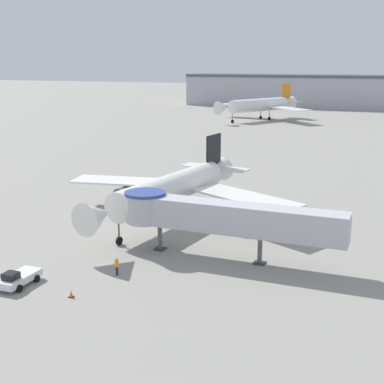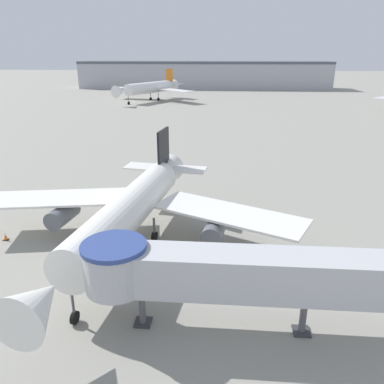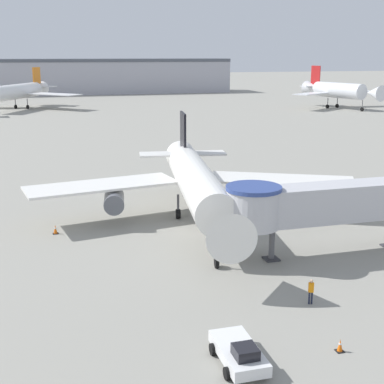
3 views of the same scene
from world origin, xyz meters
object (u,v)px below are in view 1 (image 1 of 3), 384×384
object	(u,v)px
traffic_cone_apron_front	(71,293)
traffic_cone_port_wing	(86,205)
main_airplane	(173,188)
ground_crew_marshaller	(117,265)
jet_bridge	(215,216)
pushback_tug_white	(18,278)
background_jet_orange_tail	(261,105)

from	to	relation	value
traffic_cone_apron_front	traffic_cone_port_wing	bearing A→B (deg)	120.33
main_airplane	ground_crew_marshaller	xyz separation A→B (m)	(2.32, -17.70, -2.92)
main_airplane	jet_bridge	bearing A→B (deg)	-40.78
jet_bridge	ground_crew_marshaller	size ratio (longest dim) A/B	13.39
traffic_cone_port_wing	ground_crew_marshaller	bearing A→B (deg)	-50.58
jet_bridge	pushback_tug_white	distance (m)	18.66
main_airplane	traffic_cone_apron_front	distance (m)	23.41
main_airplane	jet_bridge	distance (m)	13.53
jet_bridge	background_jet_orange_tail	xyz separation A→B (m)	(-28.42, 123.94, 0.78)
pushback_tug_white	background_jet_orange_tail	size ratio (longest dim) A/B	0.12
jet_bridge	traffic_cone_port_wing	xyz separation A→B (m)	(-21.51, 10.65, -3.80)
background_jet_orange_tail	ground_crew_marshaller	bearing A→B (deg)	-53.99
traffic_cone_apron_front	background_jet_orange_tail	size ratio (longest dim) A/B	0.02
ground_crew_marshaller	background_jet_orange_tail	bearing A→B (deg)	-65.02
background_jet_orange_tail	traffic_cone_port_wing	bearing A→B (deg)	-59.94
main_airplane	traffic_cone_port_wing	distance (m)	13.09
pushback_tug_white	ground_crew_marshaller	size ratio (longest dim) A/B	2.49
jet_bridge	background_jet_orange_tail	bearing A→B (deg)	103.02
ground_crew_marshaller	traffic_cone_apron_front	bearing A→B (deg)	93.69
main_airplane	ground_crew_marshaller	bearing A→B (deg)	-74.46
jet_bridge	main_airplane	bearing A→B (deg)	131.26
traffic_cone_apron_front	main_airplane	bearing A→B (deg)	92.94
traffic_cone_apron_front	traffic_cone_port_wing	distance (m)	27.32
background_jet_orange_tail	traffic_cone_apron_front	bearing A→B (deg)	-54.83
pushback_tug_white	background_jet_orange_tail	world-z (taller)	background_jet_orange_tail
background_jet_orange_tail	jet_bridge	bearing A→B (deg)	-50.51
ground_crew_marshaller	background_jet_orange_tail	world-z (taller)	background_jet_orange_tail
pushback_tug_white	ground_crew_marshaller	xyz separation A→B (m)	(6.67, 5.14, 0.29)
traffic_cone_apron_front	ground_crew_marshaller	size ratio (longest dim) A/B	0.42
traffic_cone_apron_front	background_jet_orange_tail	distance (m)	138.50
main_airplane	pushback_tug_white	world-z (taller)	main_airplane
ground_crew_marshaller	traffic_cone_port_wing	bearing A→B (deg)	-35.04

